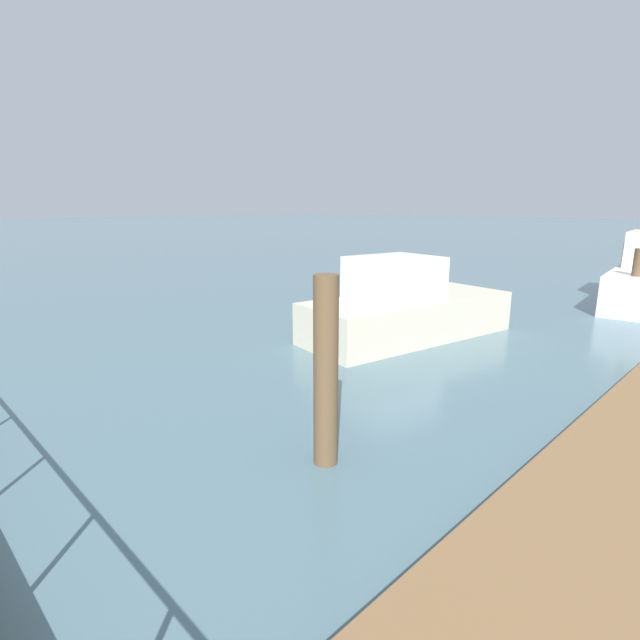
{
  "coord_description": "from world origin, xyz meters",
  "views": [
    {
      "loc": [
        -3.3,
        8.72,
        3.23
      ],
      "look_at": [
        1.52,
        13.6,
        1.59
      ],
      "focal_mm": 26.74,
      "sensor_mm": 36.0,
      "label": 1
    }
  ],
  "objects": [
    {
      "name": "ground_plane",
      "position": [
        0.0,
        20.0,
        0.0
      ],
      "size": [
        300.0,
        300.0,
        0.0
      ],
      "primitive_type": "plane",
      "color": "slate"
    },
    {
      "name": "dock_piling_2",
      "position": [
        13.18,
        12.07,
        1.02
      ],
      "size": [
        0.32,
        0.32,
        2.04
      ],
      "primitive_type": "cylinder",
      "color": "brown",
      "rests_on": "ground_plane"
    },
    {
      "name": "dock_piling_3",
      "position": [
        16.17,
        13.09,
        1.01
      ],
      "size": [
        0.28,
        0.28,
        2.03
      ],
      "primitive_type": "cylinder",
      "color": "brown",
      "rests_on": "ground_plane"
    },
    {
      "name": "dock_piling_4",
      "position": [
        0.68,
        12.64,
        1.22
      ],
      "size": [
        0.31,
        0.31,
        2.45
      ],
      "primitive_type": "cylinder",
      "color": "brown",
      "rests_on": "ground_plane"
    },
    {
      "name": "moored_boat_2",
      "position": [
        6.4,
        15.52,
        0.74
      ],
      "size": [
        5.83,
        2.99,
        2.06
      ],
      "color": "beige",
      "rests_on": "ground_plane"
    }
  ]
}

